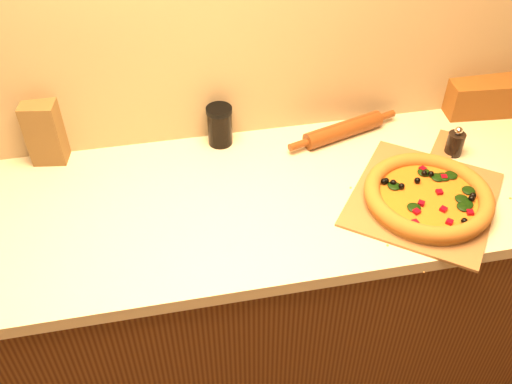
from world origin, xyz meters
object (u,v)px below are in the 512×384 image
rolling_pin (343,130)px  pizza_peel (425,195)px  pizza (428,196)px  pepper_grinder (455,143)px  dark_jar (220,125)px

rolling_pin → pizza_peel: bearing=-66.3°
pizza_peel → pizza: 0.05m
pizza_peel → pizza: bearing=-69.9°
pizza → rolling_pin: size_ratio=0.91×
pizza_peel → rolling_pin: 0.36m
pepper_grinder → dark_jar: dark_jar is taller
pizza_peel → rolling_pin: rolling_pin is taller
pizza_peel → dark_jar: bearing=-177.3°
pizza → pepper_grinder: bearing=48.9°
rolling_pin → dark_jar: 0.41m
pizza → rolling_pin: 0.39m
pizza_peel → pepper_grinder: pepper_grinder is taller
pizza → pepper_grinder: (0.18, 0.21, 0.01)m
pizza_peel → pepper_grinder: (0.17, 0.17, 0.04)m
pizza_peel → pepper_grinder: bearing=83.0°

